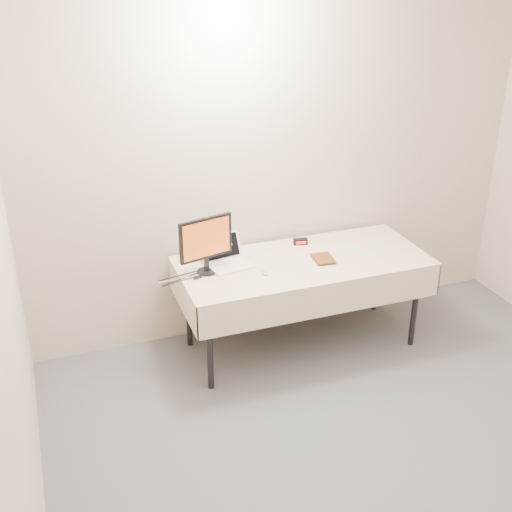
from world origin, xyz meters
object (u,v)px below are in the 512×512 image
object	(u,v)px
laptop	(227,258)
book	(314,249)
monitor	(206,241)
table	(303,268)

from	to	relation	value
laptop	book	size ratio (longest dim) A/B	1.77
laptop	monitor	xyz separation A→B (m)	(-0.18, -0.08, 0.20)
table	monitor	bearing A→B (deg)	175.81
table	laptop	xyz separation A→B (m)	(-0.55, 0.13, 0.11)
monitor	laptop	bearing A→B (deg)	10.49
laptop	monitor	world-z (taller)	monitor
book	table	bearing A→B (deg)	156.65
laptop	book	bearing A→B (deg)	-25.15
book	monitor	bearing A→B (deg)	-179.98
monitor	book	world-z (taller)	monitor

